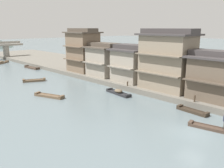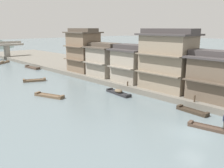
{
  "view_description": "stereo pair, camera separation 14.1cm",
  "coord_description": "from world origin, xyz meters",
  "px_view_note": "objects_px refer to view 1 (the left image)",
  "views": [
    {
      "loc": [
        -19.59,
        -9.75,
        9.64
      ],
      "look_at": [
        3.02,
        14.18,
        1.8
      ],
      "focal_mm": 38.05,
      "sensor_mm": 36.0,
      "label": 1
    },
    {
      "loc": [
        -19.49,
        -9.85,
        9.64
      ],
      "look_at": [
        3.02,
        14.18,
        1.8
      ],
      "focal_mm": 38.05,
      "sensor_mm": 36.0,
      "label": 2
    }
  ],
  "objects_px": {
    "house_waterfront_second": "(167,60)",
    "house_waterfront_narrow": "(104,60)",
    "boat_midriver_upstream": "(32,68)",
    "house_waterfront_tall": "(132,63)",
    "house_waterfront_far": "(83,50)",
    "mooring_post_dock_mid": "(127,84)",
    "boat_moored_nearest": "(192,111)",
    "boat_foreground_poled": "(215,129)",
    "mooring_post_dock_near": "(195,99)",
    "boat_moored_second": "(118,92)",
    "house_waterfront_nearest": "(220,77)",
    "boat_midriver_drifting": "(34,80)",
    "boat_moored_far": "(2,63)",
    "boat_upstream_distant": "(49,96)"
  },
  "relations": [
    {
      "from": "boat_moored_far",
      "to": "mooring_post_dock_mid",
      "type": "distance_m",
      "value": 43.67
    },
    {
      "from": "boat_moored_far",
      "to": "boat_upstream_distant",
      "type": "height_order",
      "value": "boat_moored_far"
    },
    {
      "from": "boat_moored_second",
      "to": "house_waterfront_narrow",
      "type": "height_order",
      "value": "house_waterfront_narrow"
    },
    {
      "from": "boat_upstream_distant",
      "to": "boat_moored_far",
      "type": "bearing_deg",
      "value": 80.17
    },
    {
      "from": "boat_moored_nearest",
      "to": "boat_moored_far",
      "type": "distance_m",
      "value": 55.38
    },
    {
      "from": "mooring_post_dock_near",
      "to": "mooring_post_dock_mid",
      "type": "distance_m",
      "value": 11.19
    },
    {
      "from": "boat_moored_nearest",
      "to": "boat_moored_second",
      "type": "relative_size",
      "value": 0.8
    },
    {
      "from": "boat_foreground_poled",
      "to": "mooring_post_dock_mid",
      "type": "xyz_separation_m",
      "value": [
        4.63,
        15.83,
        1.0
      ]
    },
    {
      "from": "house_waterfront_far",
      "to": "mooring_post_dock_mid",
      "type": "height_order",
      "value": "house_waterfront_far"
    },
    {
      "from": "house_waterfront_tall",
      "to": "boat_moored_nearest",
      "type": "bearing_deg",
      "value": -109.19
    },
    {
      "from": "boat_upstream_distant",
      "to": "house_waterfront_nearest",
      "type": "relative_size",
      "value": 0.61
    },
    {
      "from": "boat_moored_far",
      "to": "boat_midriver_upstream",
      "type": "relative_size",
      "value": 0.88
    },
    {
      "from": "boat_moored_second",
      "to": "mooring_post_dock_mid",
      "type": "distance_m",
      "value": 2.56
    },
    {
      "from": "boat_upstream_distant",
      "to": "house_waterfront_narrow",
      "type": "xyz_separation_m",
      "value": [
        13.54,
        3.47,
        3.64
      ]
    },
    {
      "from": "house_waterfront_second",
      "to": "house_waterfront_far",
      "type": "distance_m",
      "value": 20.31
    },
    {
      "from": "boat_moored_second",
      "to": "house_waterfront_far",
      "type": "xyz_separation_m",
      "value": [
        5.16,
        15.56,
        4.82
      ]
    },
    {
      "from": "house_waterfront_far",
      "to": "boat_midriver_upstream",
      "type": "bearing_deg",
      "value": 106.17
    },
    {
      "from": "boat_midriver_drifting",
      "to": "mooring_post_dock_near",
      "type": "distance_m",
      "value": 28.56
    },
    {
      "from": "boat_midriver_drifting",
      "to": "house_waterfront_second",
      "type": "bearing_deg",
      "value": -64.18
    },
    {
      "from": "boat_foreground_poled",
      "to": "house_waterfront_second",
      "type": "xyz_separation_m",
      "value": [
        7.41,
        10.7,
        4.95
      ]
    },
    {
      "from": "boat_moored_nearest",
      "to": "boat_moored_second",
      "type": "height_order",
      "value": "boat_moored_second"
    },
    {
      "from": "boat_moored_far",
      "to": "house_waterfront_second",
      "type": "bearing_deg",
      "value": -82.08
    },
    {
      "from": "house_waterfront_narrow",
      "to": "house_waterfront_far",
      "type": "relative_size",
      "value": 0.73
    },
    {
      "from": "house_waterfront_narrow",
      "to": "boat_moored_second",
      "type": "bearing_deg",
      "value": -120.08
    },
    {
      "from": "boat_moored_second",
      "to": "boat_foreground_poled",
      "type": "bearing_deg",
      "value": -98.29
    },
    {
      "from": "boat_moored_nearest",
      "to": "house_waterfront_tall",
      "type": "relative_size",
      "value": 0.61
    },
    {
      "from": "house_waterfront_far",
      "to": "house_waterfront_tall",
      "type": "bearing_deg",
      "value": -88.0
    },
    {
      "from": "boat_midriver_drifting",
      "to": "house_waterfront_far",
      "type": "xyz_separation_m",
      "value": [
        10.38,
        -1.15,
        4.91
      ]
    },
    {
      "from": "boat_moored_nearest",
      "to": "house_waterfront_narrow",
      "type": "xyz_separation_m",
      "value": [
        4.54,
        20.66,
        3.64
      ]
    },
    {
      "from": "mooring_post_dock_near",
      "to": "boat_midriver_drifting",
      "type": "bearing_deg",
      "value": 105.44
    },
    {
      "from": "boat_moored_second",
      "to": "mooring_post_dock_mid",
      "type": "relative_size",
      "value": 6.9
    },
    {
      "from": "boat_midriver_upstream",
      "to": "house_waterfront_second",
      "type": "xyz_separation_m",
      "value": [
        4.34,
        -35.28,
        4.91
      ]
    },
    {
      "from": "boat_foreground_poled",
      "to": "boat_upstream_distant",
      "type": "relative_size",
      "value": 1.07
    },
    {
      "from": "boat_moored_far",
      "to": "house_waterfront_tall",
      "type": "height_order",
      "value": "house_waterfront_tall"
    },
    {
      "from": "mooring_post_dock_near",
      "to": "house_waterfront_second",
      "type": "bearing_deg",
      "value": 65.34
    },
    {
      "from": "boat_upstream_distant",
      "to": "mooring_post_dock_near",
      "type": "bearing_deg",
      "value": -57.35
    },
    {
      "from": "boat_midriver_upstream",
      "to": "mooring_post_dock_near",
      "type": "xyz_separation_m",
      "value": [
        1.56,
        -41.34,
        1.03
      ]
    },
    {
      "from": "boat_foreground_poled",
      "to": "mooring_post_dock_near",
      "type": "relative_size",
      "value": 6.02
    },
    {
      "from": "boat_foreground_poled",
      "to": "boat_moored_nearest",
      "type": "xyz_separation_m",
      "value": [
        3.03,
        3.98,
        0.02
      ]
    },
    {
      "from": "boat_moored_far",
      "to": "mooring_post_dock_mid",
      "type": "relative_size",
      "value": 6.86
    },
    {
      "from": "boat_midriver_upstream",
      "to": "house_waterfront_nearest",
      "type": "relative_size",
      "value": 0.71
    },
    {
      "from": "boat_foreground_poled",
      "to": "mooring_post_dock_mid",
      "type": "relative_size",
      "value": 7.16
    },
    {
      "from": "boat_midriver_drifting",
      "to": "boat_moored_second",
      "type": "bearing_deg",
      "value": -72.66
    },
    {
      "from": "boat_moored_nearest",
      "to": "house_waterfront_narrow",
      "type": "distance_m",
      "value": 21.46
    },
    {
      "from": "house_waterfront_second",
      "to": "boat_midriver_drifting",
      "type": "bearing_deg",
      "value": 115.82
    },
    {
      "from": "house_waterfront_second",
      "to": "house_waterfront_narrow",
      "type": "relative_size",
      "value": 1.37
    },
    {
      "from": "boat_moored_nearest",
      "to": "boat_midriver_drifting",
      "type": "bearing_deg",
      "value": 102.03
    },
    {
      "from": "house_waterfront_narrow",
      "to": "boat_moored_far",
      "type": "bearing_deg",
      "value": 101.3
    },
    {
      "from": "boat_moored_far",
      "to": "house_waterfront_tall",
      "type": "xyz_separation_m",
      "value": [
        7.23,
        -41.43,
        3.53
      ]
    },
    {
      "from": "boat_midriver_upstream",
      "to": "house_waterfront_tall",
      "type": "xyz_separation_m",
      "value": [
        4.8,
        -28.1,
        3.62
      ]
    }
  ]
}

